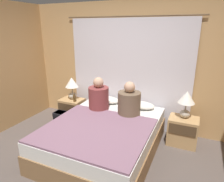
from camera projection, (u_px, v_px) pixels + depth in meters
The scene contains 15 objects.
ground_plane at pixel (85, 174), 2.87m from camera, with size 16.00×16.00×0.00m, color #564C47.
wall_back at pixel (129, 67), 4.04m from camera, with size 4.45×0.06×2.50m.
curtain_panel at pixel (128, 74), 4.03m from camera, with size 2.70×0.02×2.22m.
bed at pixel (104, 137), 3.34m from camera, with size 1.64×2.08×0.53m.
nightstand_left at pixel (72, 110), 4.46m from camera, with size 0.50×0.39×0.50m.
nightstand_right at pixel (183, 131), 3.55m from camera, with size 0.50×0.39×0.50m.
lamp_left at pixel (72, 85), 4.33m from camera, with size 0.29×0.29×0.48m.
lamp_right at pixel (186, 101), 3.41m from camera, with size 0.29×0.29×0.48m.
pillow_left at pixel (107, 100), 4.11m from camera, with size 0.55×0.32×0.12m.
pillow_right at pixel (140, 105), 3.83m from camera, with size 0.55×0.32×0.12m.
blanket_on_bed at pixel (96, 130), 3.00m from camera, with size 1.58×1.43×0.03m.
person_left_in_bed at pixel (99, 97), 3.72m from camera, with size 0.38×0.38×0.62m.
person_right_in_bed at pixel (129, 102), 3.48m from camera, with size 0.40×0.40×0.61m.
beer_bottle_on_left_stand at pixel (74, 98), 4.23m from camera, with size 0.06×0.06×0.21m.
backpack_on_floor at pixel (63, 119), 4.14m from camera, with size 0.34×0.22×0.34m.
Camera 1 is at (1.32, -2.01, 2.01)m, focal length 32.00 mm.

